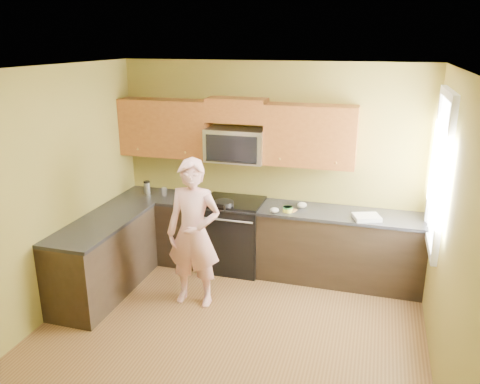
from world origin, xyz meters
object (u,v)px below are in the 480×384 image
at_px(woman, 194,234).
at_px(frying_pan, 224,205).
at_px(butter_tub, 288,212).
at_px(travel_mug, 147,194).
at_px(stove, 234,234).
at_px(microwave, 236,161).

bearing_deg(woman, frying_pan, 81.29).
distance_m(butter_tub, travel_mug, 1.99).
height_order(frying_pan, travel_mug, travel_mug).
height_order(stove, travel_mug, travel_mug).
height_order(stove, butter_tub, butter_tub).
bearing_deg(butter_tub, woman, -137.34).
bearing_deg(microwave, stove, -90.00).
distance_m(microwave, woman, 1.26).
distance_m(frying_pan, butter_tub, 0.81).
xyz_separation_m(microwave, frying_pan, (-0.06, -0.34, -0.50)).
relative_size(stove, butter_tub, 7.93).
bearing_deg(woman, microwave, 80.48).
bearing_deg(frying_pan, woman, -118.66).
height_order(woman, frying_pan, woman).
relative_size(microwave, travel_mug, 4.10).
height_order(microwave, travel_mug, microwave).
height_order(microwave, frying_pan, microwave).
bearing_deg(microwave, frying_pan, -100.43).
height_order(stove, microwave, microwave).
xyz_separation_m(microwave, butter_tub, (0.74, -0.27, -0.53)).
relative_size(stove, woman, 0.55).
bearing_deg(stove, frying_pan, -106.33).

